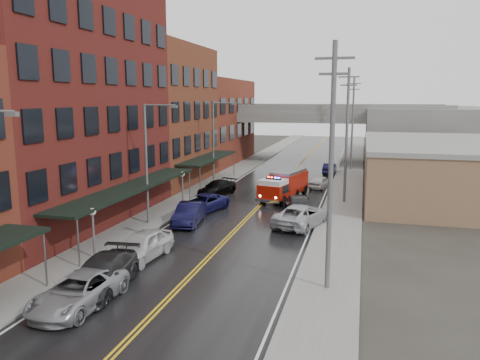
# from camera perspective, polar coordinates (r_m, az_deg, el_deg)

# --- Properties ---
(road) EXTENTS (11.00, 160.00, 0.02)m
(road) POSITION_cam_1_polar(r_m,az_deg,el_deg) (39.42, 1.72, -3.82)
(road) COLOR black
(road) RESTS_ON ground
(sidewalk_left) EXTENTS (3.00, 160.00, 0.15)m
(sidewalk_left) POSITION_cam_1_polar(r_m,az_deg,el_deg) (41.61, -8.13, -3.09)
(sidewalk_left) COLOR slate
(sidewalk_left) RESTS_ON ground
(sidewalk_right) EXTENTS (3.00, 160.00, 0.15)m
(sidewalk_right) POSITION_cam_1_polar(r_m,az_deg,el_deg) (38.47, 12.40, -4.30)
(sidewalk_right) COLOR slate
(sidewalk_right) RESTS_ON ground
(curb_left) EXTENTS (0.30, 160.00, 0.15)m
(curb_left) POSITION_cam_1_polar(r_m,az_deg,el_deg) (41.01, -6.00, -3.24)
(curb_left) COLOR gray
(curb_left) RESTS_ON ground
(curb_right) EXTENTS (0.30, 160.00, 0.15)m
(curb_right) POSITION_cam_1_polar(r_m,az_deg,el_deg) (38.56, 9.95, -4.19)
(curb_right) COLOR gray
(curb_right) RESTS_ON ground
(brick_building_b) EXTENTS (9.00, 20.00, 18.00)m
(brick_building_b) POSITION_cam_1_polar(r_m,az_deg,el_deg) (37.39, -21.36, 8.67)
(brick_building_b) COLOR #4F1515
(brick_building_b) RESTS_ON ground
(brick_building_c) EXTENTS (9.00, 15.00, 15.00)m
(brick_building_c) POSITION_cam_1_polar(r_m,az_deg,el_deg) (52.62, -9.94, 7.75)
(brick_building_c) COLOR brown
(brick_building_c) RESTS_ON ground
(brick_building_far) EXTENTS (9.00, 20.00, 12.00)m
(brick_building_far) POSITION_cam_1_polar(r_m,az_deg,el_deg) (68.96, -3.80, 7.13)
(brick_building_far) COLOR brown
(brick_building_far) RESTS_ON ground
(tan_building) EXTENTS (14.00, 22.00, 5.00)m
(tan_building) POSITION_cam_1_polar(r_m,az_deg,el_deg) (48.37, 23.39, 0.94)
(tan_building) COLOR #916F4E
(tan_building) RESTS_ON ground
(right_far_block) EXTENTS (18.00, 30.00, 8.00)m
(right_far_block) POSITION_cam_1_polar(r_m,az_deg,el_deg) (78.05, 21.74, 5.30)
(right_far_block) COLOR slate
(right_far_block) RESTS_ON ground
(awning_1) EXTENTS (2.60, 18.00, 3.09)m
(awning_1) POSITION_cam_1_polar(r_m,az_deg,el_deg) (34.91, -12.99, -0.88)
(awning_1) COLOR black
(awning_1) RESTS_ON ground
(awning_2) EXTENTS (2.60, 13.00, 3.09)m
(awning_2) POSITION_cam_1_polar(r_m,az_deg,el_deg) (50.85, -3.82, 2.70)
(awning_2) COLOR black
(awning_2) RESTS_ON ground
(globe_lamp_1) EXTENTS (0.44, 0.44, 3.12)m
(globe_lamp_1) POSITION_cam_1_polar(r_m,az_deg,el_deg) (28.61, -17.51, -4.87)
(globe_lamp_1) COLOR #59595B
(globe_lamp_1) RESTS_ON ground
(globe_lamp_2) EXTENTS (0.44, 0.44, 3.12)m
(globe_lamp_2) POSITION_cam_1_polar(r_m,az_deg,el_deg) (40.83, -7.05, -0.11)
(globe_lamp_2) COLOR #59595B
(globe_lamp_2) RESTS_ON ground
(street_lamp_1) EXTENTS (2.64, 0.22, 9.00)m
(street_lamp_1) POSITION_cam_1_polar(r_m,az_deg,el_deg) (35.03, -11.01, 2.87)
(street_lamp_1) COLOR #59595B
(street_lamp_1) RESTS_ON ground
(street_lamp_2) EXTENTS (2.64, 0.22, 9.00)m
(street_lamp_2) POSITION_cam_1_polar(r_m,az_deg,el_deg) (49.85, -3.00, 5.10)
(street_lamp_2) COLOR #59595B
(street_lamp_2) RESTS_ON ground
(utility_pole_0) EXTENTS (1.80, 0.24, 12.00)m
(utility_pole_0) POSITION_cam_1_polar(r_m,az_deg,el_deg) (22.56, 11.04, 1.87)
(utility_pole_0) COLOR #59595B
(utility_pole_0) RESTS_ON ground
(utility_pole_1) EXTENTS (1.80, 0.24, 12.00)m
(utility_pole_1) POSITION_cam_1_polar(r_m,az_deg,el_deg) (42.44, 12.88, 5.53)
(utility_pole_1) COLOR #59595B
(utility_pole_1) RESTS_ON ground
(utility_pole_2) EXTENTS (1.80, 0.24, 12.00)m
(utility_pole_2) POSITION_cam_1_polar(r_m,az_deg,el_deg) (62.39, 13.55, 6.85)
(utility_pole_2) COLOR #59595B
(utility_pole_2) RESTS_ON ground
(overpass) EXTENTS (40.00, 10.00, 7.50)m
(overpass) POSITION_cam_1_polar(r_m,az_deg,el_deg) (69.91, 7.74, 7.09)
(overpass) COLOR slate
(overpass) RESTS_ON ground
(fire_truck) EXTENTS (4.11, 7.41, 2.58)m
(fire_truck) POSITION_cam_1_polar(r_m,az_deg,el_deg) (44.16, 5.35, -0.52)
(fire_truck) COLOR #9C1307
(fire_truck) RESTS_ON ground
(parked_car_left_2) EXTENTS (2.74, 5.49, 1.49)m
(parked_car_left_2) POSITION_cam_1_polar(r_m,az_deg,el_deg) (23.03, -19.09, -12.70)
(parked_car_left_2) COLOR gray
(parked_car_left_2) RESTS_ON ground
(parked_car_left_3) EXTENTS (2.86, 5.85, 1.64)m
(parked_car_left_3) POSITION_cam_1_polar(r_m,az_deg,el_deg) (24.56, -16.49, -10.93)
(parked_car_left_3) COLOR black
(parked_car_left_3) RESTS_ON ground
(parked_car_left_4) EXTENTS (2.43, 5.08, 1.68)m
(parked_car_left_4) POSITION_cam_1_polar(r_m,az_deg,el_deg) (28.39, -11.82, -7.82)
(parked_car_left_4) COLOR silver
(parked_car_left_4) RESTS_ON ground
(parked_car_left_5) EXTENTS (2.28, 5.04, 1.60)m
(parked_car_left_5) POSITION_cam_1_polar(r_m,az_deg,el_deg) (35.54, -6.21, -4.10)
(parked_car_left_5) COLOR black
(parked_car_left_5) RESTS_ON ground
(parked_car_left_6) EXTENTS (3.76, 5.64, 1.44)m
(parked_car_left_6) POSITION_cam_1_polar(r_m,az_deg,el_deg) (39.25, -4.53, -2.85)
(parked_car_left_6) COLOR #14154C
(parked_car_left_6) RESTS_ON ground
(parked_car_left_7) EXTENTS (3.32, 5.29, 1.43)m
(parked_car_left_7) POSITION_cam_1_polar(r_m,az_deg,el_deg) (45.75, -2.82, -0.99)
(parked_car_left_7) COLOR black
(parked_car_left_7) RESTS_ON ground
(parked_car_right_0) EXTENTS (4.31, 6.46, 1.65)m
(parked_car_right_0) POSITION_cam_1_polar(r_m,az_deg,el_deg) (35.08, 7.55, -4.28)
(parked_car_right_0) COLOR #B0B3B8
(parked_car_right_0) RESTS_ON ground
(parked_car_right_1) EXTENTS (3.46, 5.64, 1.53)m
(parked_car_right_1) POSITION_cam_1_polar(r_m,az_deg,el_deg) (39.05, 7.03, -2.89)
(parked_car_right_1) COLOR #28282B
(parked_car_right_1) RESTS_ON ground
(parked_car_right_2) EXTENTS (2.62, 4.22, 1.34)m
(parked_car_right_2) POSITION_cam_1_polar(r_m,az_deg,el_deg) (50.04, 9.81, -0.23)
(parked_car_right_2) COLOR white
(parked_car_right_2) RESTS_ON ground
(parked_car_right_3) EXTENTS (1.53, 4.13, 1.35)m
(parked_car_right_3) POSITION_cam_1_polar(r_m,az_deg,el_deg) (59.76, 10.87, 1.40)
(parked_car_right_3) COLOR #0F0E34
(parked_car_right_3) RESTS_ON ground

